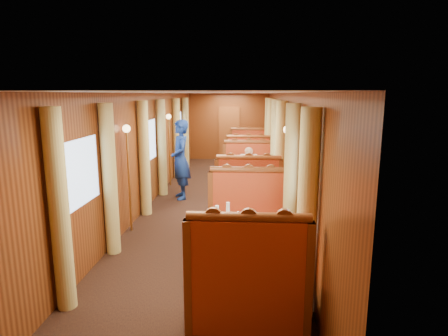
# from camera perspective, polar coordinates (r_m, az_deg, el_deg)

# --- Properties ---
(floor) EXTENTS (3.00, 12.00, 0.01)m
(floor) POSITION_cam_1_polar(r_m,az_deg,el_deg) (8.58, -1.35, -5.55)
(floor) COLOR black
(floor) RESTS_ON ground
(ceiling) EXTENTS (3.00, 12.00, 0.01)m
(ceiling) POSITION_cam_1_polar(r_m,az_deg,el_deg) (8.22, -1.43, 11.38)
(ceiling) COLOR silver
(ceiling) RESTS_ON wall_left
(wall_far) EXTENTS (3.00, 0.01, 2.50)m
(wall_far) POSITION_cam_1_polar(r_m,az_deg,el_deg) (14.26, 0.78, 6.30)
(wall_far) COLOR brown
(wall_far) RESTS_ON floor
(wall_near) EXTENTS (3.00, 0.01, 2.50)m
(wall_near) POSITION_cam_1_polar(r_m,az_deg,el_deg) (2.61, -13.76, -17.21)
(wall_near) COLOR brown
(wall_near) RESTS_ON floor
(wall_left) EXTENTS (0.01, 12.00, 2.50)m
(wall_left) POSITION_cam_1_polar(r_m,az_deg,el_deg) (8.57, -11.43, 2.77)
(wall_left) COLOR brown
(wall_left) RESTS_ON floor
(wall_right) EXTENTS (0.01, 12.00, 2.50)m
(wall_right) POSITION_cam_1_polar(r_m,az_deg,el_deg) (8.31, 8.98, 2.60)
(wall_right) COLOR brown
(wall_right) RESTS_ON floor
(doorway_far) EXTENTS (0.80, 0.04, 2.00)m
(doorway_far) POSITION_cam_1_polar(r_m,az_deg,el_deg) (14.25, 0.77, 5.29)
(doorway_far) COLOR brown
(doorway_far) RESTS_ON floor
(table_near) EXTENTS (1.05, 0.72, 0.75)m
(table_near) POSITION_cam_1_polar(r_m,az_deg,el_deg) (5.14, 3.65, -12.98)
(table_near) COLOR white
(table_near) RESTS_ON floor
(banquette_near_fwd) EXTENTS (1.30, 0.55, 1.34)m
(banquette_near_fwd) POSITION_cam_1_polar(r_m,az_deg,el_deg) (4.21, 3.61, -18.05)
(banquette_near_fwd) COLOR #A61A12
(banquette_near_fwd) RESTS_ON floor
(banquette_near_aft) EXTENTS (1.30, 0.55, 1.34)m
(banquette_near_aft) POSITION_cam_1_polar(r_m,az_deg,el_deg) (6.06, 3.68, -8.63)
(banquette_near_aft) COLOR #A61A12
(banquette_near_aft) RESTS_ON floor
(table_mid) EXTENTS (1.05, 0.72, 0.75)m
(table_mid) POSITION_cam_1_polar(r_m,az_deg,el_deg) (8.45, 3.72, -3.20)
(table_mid) COLOR white
(table_mid) RESTS_ON floor
(banquette_mid_fwd) EXTENTS (1.30, 0.55, 1.34)m
(banquette_mid_fwd) POSITION_cam_1_polar(r_m,az_deg,el_deg) (7.46, 3.71, -4.78)
(banquette_mid_fwd) COLOR #A61A12
(banquette_mid_fwd) RESTS_ON floor
(banquette_mid_aft) EXTENTS (1.30, 0.55, 1.34)m
(banquette_mid_aft) POSITION_cam_1_polar(r_m,az_deg,el_deg) (9.43, 3.74, -1.38)
(banquette_mid_aft) COLOR #A61A12
(banquette_mid_aft) RESTS_ON floor
(table_far) EXTENTS (1.05, 0.72, 0.75)m
(table_far) POSITION_cam_1_polar(r_m,az_deg,el_deg) (11.87, 3.75, 1.01)
(table_far) COLOR white
(table_far) RESTS_ON floor
(banquette_far_fwd) EXTENTS (1.30, 0.55, 1.34)m
(banquette_far_fwd) POSITION_cam_1_polar(r_m,az_deg,el_deg) (10.87, 3.75, 0.32)
(banquette_far_fwd) COLOR #A61A12
(banquette_far_fwd) RESTS_ON floor
(banquette_far_aft) EXTENTS (1.30, 0.55, 1.34)m
(banquette_far_aft) POSITION_cam_1_polar(r_m,az_deg,el_deg) (12.86, 3.76, 2.03)
(banquette_far_aft) COLOR #A61A12
(banquette_far_aft) RESTS_ON floor
(tea_tray) EXTENTS (0.36, 0.28, 0.01)m
(tea_tray) POSITION_cam_1_polar(r_m,az_deg,el_deg) (4.93, 2.81, -9.24)
(tea_tray) COLOR silver
(tea_tray) RESTS_ON table_near
(teapot_left) EXTENTS (0.18, 0.16, 0.13)m
(teapot_left) POSITION_cam_1_polar(r_m,az_deg,el_deg) (4.91, 1.73, -8.59)
(teapot_left) COLOR silver
(teapot_left) RESTS_ON tea_tray
(teapot_right) EXTENTS (0.19, 0.16, 0.13)m
(teapot_right) POSITION_cam_1_polar(r_m,az_deg,el_deg) (4.86, 3.16, -8.82)
(teapot_right) COLOR silver
(teapot_right) RESTS_ON tea_tray
(teapot_back) EXTENTS (0.20, 0.16, 0.14)m
(teapot_back) POSITION_cam_1_polar(r_m,az_deg,el_deg) (5.05, 2.16, -7.95)
(teapot_back) COLOR silver
(teapot_back) RESTS_ON tea_tray
(fruit_plate) EXTENTS (0.24, 0.24, 0.05)m
(fruit_plate) POSITION_cam_1_polar(r_m,az_deg,el_deg) (4.92, 7.27, -9.23)
(fruit_plate) COLOR white
(fruit_plate) RESTS_ON table_near
(cup_inboard) EXTENTS (0.08, 0.08, 0.26)m
(cup_inboard) POSITION_cam_1_polar(r_m,az_deg,el_deg) (5.06, -1.07, -7.48)
(cup_inboard) COLOR white
(cup_inboard) RESTS_ON table_near
(cup_outboard) EXTENTS (0.08, 0.08, 0.26)m
(cup_outboard) POSITION_cam_1_polar(r_m,az_deg,el_deg) (5.21, 0.61, -6.94)
(cup_outboard) COLOR white
(cup_outboard) RESTS_ON table_near
(rose_vase_mid) EXTENTS (0.06, 0.06, 0.36)m
(rose_vase_mid) POSITION_cam_1_polar(r_m,az_deg,el_deg) (8.34, 3.79, 0.49)
(rose_vase_mid) COLOR silver
(rose_vase_mid) RESTS_ON table_mid
(rose_vase_far) EXTENTS (0.06, 0.06, 0.36)m
(rose_vase_far) POSITION_cam_1_polar(r_m,az_deg,el_deg) (11.79, 3.84, 3.66)
(rose_vase_far) COLOR silver
(rose_vase_far) RESTS_ON table_far
(window_left_near) EXTENTS (0.01, 1.20, 0.90)m
(window_left_near) POSITION_cam_1_polar(r_m,az_deg,el_deg) (5.29, -21.20, -0.77)
(window_left_near) COLOR #94ADD0
(window_left_near) RESTS_ON wall_left
(curtain_left_near_a) EXTENTS (0.22, 0.22, 2.35)m
(curtain_left_near_a) POSITION_cam_1_polar(r_m,az_deg,el_deg) (4.63, -23.81, -6.12)
(curtain_left_near_a) COLOR tan
(curtain_left_near_a) RESTS_ON floor
(curtain_left_near_b) EXTENTS (0.22, 0.22, 2.35)m
(curtain_left_near_b) POSITION_cam_1_polar(r_m,az_deg,el_deg) (6.00, -17.01, -1.81)
(curtain_left_near_b) COLOR tan
(curtain_left_near_b) RESTS_ON floor
(window_right_near) EXTENTS (0.01, 1.20, 0.90)m
(window_right_near) POSITION_cam_1_polar(r_m,az_deg,el_deg) (4.85, 12.52, -1.29)
(window_right_near) COLOR #94ADD0
(window_right_near) RESTS_ON wall_right
(curtain_right_near_a) EXTENTS (0.22, 0.22, 2.35)m
(curtain_right_near_a) POSITION_cam_1_polar(r_m,az_deg,el_deg) (4.17, 12.52, -7.30)
(curtain_right_near_a) COLOR tan
(curtain_right_near_a) RESTS_ON floor
(curtain_right_near_b) EXTENTS (0.22, 0.22, 2.35)m
(curtain_right_near_b) POSITION_cam_1_polar(r_m,az_deg,el_deg) (5.65, 10.17, -2.28)
(curtain_right_near_b) COLOR tan
(curtain_right_near_b) RESTS_ON floor
(window_left_mid) EXTENTS (0.01, 1.20, 0.90)m
(window_left_mid) POSITION_cam_1_polar(r_m,az_deg,el_deg) (8.54, -11.39, 4.10)
(window_left_mid) COLOR #94ADD0
(window_left_mid) RESTS_ON wall_left
(curtain_left_mid_a) EXTENTS (0.22, 0.22, 2.35)m
(curtain_left_mid_a) POSITION_cam_1_polar(r_m,az_deg,el_deg) (7.81, -12.04, 1.38)
(curtain_left_mid_a) COLOR tan
(curtain_left_mid_a) RESTS_ON floor
(curtain_left_mid_b) EXTENTS (0.22, 0.22, 2.35)m
(curtain_left_mid_b) POSITION_cam_1_polar(r_m,az_deg,el_deg) (9.30, -9.46, 3.03)
(curtain_left_mid_b) COLOR tan
(curtain_left_mid_b) RESTS_ON floor
(window_right_mid) EXTENTS (0.01, 1.20, 0.90)m
(window_right_mid) POSITION_cam_1_polar(r_m,az_deg,el_deg) (8.28, 8.92, 3.97)
(window_right_mid) COLOR #94ADD0
(window_right_mid) RESTS_ON wall_right
(curtain_right_mid_a) EXTENTS (0.22, 0.22, 2.35)m
(curtain_right_mid_a) POSITION_cam_1_polar(r_m,az_deg,el_deg) (7.55, 8.58, 1.16)
(curtain_right_mid_a) COLOR tan
(curtain_right_mid_a) RESTS_ON floor
(curtain_right_mid_b) EXTENTS (0.22, 0.22, 2.35)m
(curtain_right_mid_b) POSITION_cam_1_polar(r_m,az_deg,el_deg) (9.08, 7.78, 2.88)
(curtain_right_mid_b) COLOR tan
(curtain_right_mid_b) RESTS_ON floor
(window_left_far) EXTENTS (0.01, 1.20, 0.90)m
(window_left_far) POSITION_cam_1_polar(r_m,az_deg,el_deg) (11.94, -7.03, 6.22)
(window_left_far) COLOR #94ADD0
(window_left_far) RESTS_ON wall_left
(curtain_left_far_a) EXTENTS (0.22, 0.22, 2.35)m
(curtain_left_far_a) POSITION_cam_1_polar(r_m,az_deg,el_deg) (11.18, -7.21, 4.46)
(curtain_left_far_a) COLOR tan
(curtain_left_far_a) RESTS_ON floor
(curtain_left_far_b) EXTENTS (0.22, 0.22, 2.35)m
(curtain_left_far_b) POSITION_cam_1_polar(r_m,az_deg,el_deg) (12.71, -5.88, 5.30)
(curtain_left_far_b) COLOR tan
(curtain_left_far_b) RESTS_ON floor
(window_right_far) EXTENTS (0.01, 1.20, 0.90)m
(window_right_far) POSITION_cam_1_polar(r_m,az_deg,el_deg) (11.75, 7.43, 6.13)
(window_right_far) COLOR #94ADD0
(window_right_far) RESTS_ON wall_right
(curtain_right_far_a) EXTENTS (0.22, 0.22, 2.35)m
(curtain_right_far_a) POSITION_cam_1_polar(r_m,az_deg,el_deg) (11.00, 7.09, 4.35)
(curtain_right_far_a) COLOR tan
(curtain_right_far_a) RESTS_ON floor
(curtain_right_far_b) EXTENTS (0.22, 0.22, 2.35)m
(curtain_right_far_b) POSITION_cam_1_polar(r_m,az_deg,el_deg) (12.55, 6.70, 5.20)
(curtain_right_far_b) COLOR tan
(curtain_right_far_b) RESTS_ON floor
(sconce_left_fore) EXTENTS (0.14, 0.14, 1.95)m
(sconce_left_fore) POSITION_cam_1_polar(r_m,az_deg,el_deg) (6.87, -14.44, 1.71)
(sconce_left_fore) COLOR #BF8C3F
(sconce_left_fore) RESTS_ON floor
(sconce_right_fore) EXTENTS (0.14, 0.14, 1.95)m
(sconce_right_fore) POSITION_cam_1_polar(r_m,az_deg,el_deg) (6.56, 9.49, 1.47)
(sconce_right_fore) COLOR #BF8C3F
(sconce_right_fore) RESTS_ON floor
(sconce_left_aft) EXTENTS (0.14, 0.14, 1.95)m
(sconce_left_aft) POSITION_cam_1_polar(r_m,az_deg,el_deg) (10.22, -8.37, 4.98)
(sconce_left_aft) COLOR #BF8C3F
(sconce_left_aft) RESTS_ON floor
(sconce_right_aft) EXTENTS (0.14, 0.14, 1.95)m
(sconce_right_aft) POSITION_cam_1_polar(r_m,az_deg,el_deg) (10.02, 7.55, 4.87)
(sconce_right_aft) COLOR #BF8C3F
(sconce_right_aft) RESTS_ON floor
(steward) EXTENTS (0.66, 0.80, 1.89)m
(steward) POSITION_cam_1_polar(r_m,az_deg,el_deg) (8.93, -6.63, 1.27)
(steward) COLOR navy
(steward) RESTS_ON floor
(passenger) EXTENTS (0.40, 0.44, 0.76)m
(passenger) POSITION_cam_1_polar(r_m,az_deg,el_deg) (9.12, 3.76, 0.24)
(passenger) COLOR beige
(passenger) RESTS_ON banquette_mid_aft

